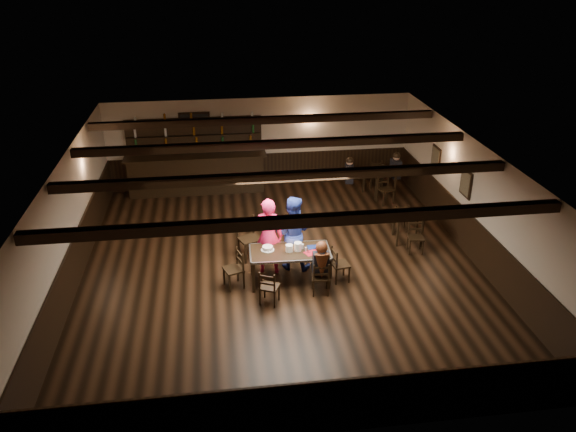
{
  "coord_description": "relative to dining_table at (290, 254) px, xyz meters",
  "views": [
    {
      "loc": [
        -1.35,
        -11.08,
        6.6
      ],
      "look_at": [
        0.19,
        0.2,
        1.16
      ],
      "focal_mm": 35.0,
      "sensor_mm": 36.0,
      "label": 1
    }
  ],
  "objects": [
    {
      "name": "tea_light",
      "position": [
        -0.0,
        0.14,
        0.09
      ],
      "size": [
        0.06,
        0.06,
        0.06
      ],
      "color": "#A5A8AD",
      "rests_on": "dining_table"
    },
    {
      "name": "chair_far_pushed",
      "position": [
        -0.82,
        1.22,
        -0.1
      ],
      "size": [
        0.6,
        0.59,
        1.0
      ],
      "color": "black",
      "rests_on": "ground"
    },
    {
      "name": "back_table_a",
      "position": [
        3.15,
        1.48,
        -0.04
      ],
      "size": [
        0.82,
        0.82,
        0.75
      ],
      "color": "black",
      "rests_on": "ground"
    },
    {
      "name": "chair_near_left",
      "position": [
        -0.56,
        -0.84,
        -0.23
      ],
      "size": [
        0.48,
        0.47,
        0.78
      ],
      "color": "black",
      "rests_on": "ground"
    },
    {
      "name": "chair_end_left",
      "position": [
        -1.15,
        -0.03,
        -0.19
      ],
      "size": [
        0.49,
        0.5,
        0.85
      ],
      "color": "black",
      "rests_on": "ground"
    },
    {
      "name": "salt_shaker",
      "position": [
        0.33,
        -0.05,
        0.12
      ],
      "size": [
        0.04,
        0.04,
        0.09
      ],
      "primitive_type": "cylinder",
      "color": "silver",
      "rests_on": "dining_table"
    },
    {
      "name": "menu_blue",
      "position": [
        0.54,
        0.1,
        0.07
      ],
      "size": [
        0.29,
        0.21,
        0.0
      ],
      "primitive_type": "cube",
      "rotation": [
        0.0,
        0.0,
        -0.0
      ],
      "color": "#0F1B4E",
      "rests_on": "dining_table"
    },
    {
      "name": "drink_glass",
      "position": [
        0.27,
        0.07,
        0.13
      ],
      "size": [
        0.07,
        0.07,
        0.11
      ],
      "primitive_type": "cylinder",
      "color": "silver",
      "rests_on": "dining_table"
    },
    {
      "name": "back_table_b",
      "position": [
        3.28,
        4.41,
        -0.03
      ],
      "size": [
        1.0,
        1.0,
        0.75
      ],
      "color": "black",
      "rests_on": "ground"
    },
    {
      "name": "pepper_shaker",
      "position": [
        0.37,
        -0.13,
        0.11
      ],
      "size": [
        0.03,
        0.03,
        0.08
      ],
      "primitive_type": "cylinder",
      "color": "#A5A8AD",
      "rests_on": "dining_table"
    },
    {
      "name": "man_blue",
      "position": [
        0.14,
        0.61,
        0.19
      ],
      "size": [
        1.0,
        0.87,
        1.74
      ],
      "primitive_type": "imported",
      "rotation": [
        0.0,
        0.0,
        2.85
      ],
      "color": "navy",
      "rests_on": "ground"
    },
    {
      "name": "chair_near_right",
      "position": [
        0.56,
        -0.61,
        -0.23
      ],
      "size": [
        0.39,
        0.37,
        0.77
      ],
      "color": "black",
      "rests_on": "ground"
    },
    {
      "name": "woman_pink",
      "position": [
        -0.41,
        0.48,
        0.21
      ],
      "size": [
        0.72,
        0.54,
        1.78
      ],
      "primitive_type": "imported",
      "rotation": [
        0.0,
        0.0,
        2.95
      ],
      "color": "#FF1D47",
      "rests_on": "ground"
    },
    {
      "name": "chair_end_right",
      "position": [
        1.03,
        -0.12,
        -0.22
      ],
      "size": [
        0.4,
        0.42,
        0.8
      ],
      "color": "black",
      "rests_on": "ground"
    },
    {
      "name": "cake",
      "position": [
        -0.47,
        0.11,
        0.11
      ],
      "size": [
        0.28,
        0.28,
        0.09
      ],
      "color": "white",
      "rests_on": "dining_table"
    },
    {
      "name": "ground",
      "position": [
        -0.11,
        0.67,
        -0.68
      ],
      "size": [
        10.0,
        10.0,
        0.0
      ],
      "primitive_type": "plane",
      "color": "black",
      "rests_on": "ground"
    },
    {
      "name": "seated_person",
      "position": [
        0.57,
        -0.57,
        0.14
      ],
      "size": [
        0.33,
        0.49,
        0.8
      ],
      "color": "black",
      "rests_on": "ground"
    },
    {
      "name": "bar_counter",
      "position": [
        -2.04,
        5.39,
        0.04
      ],
      "size": [
        4.12,
        0.7,
        2.2
      ],
      "color": "black",
      "rests_on": "ground"
    },
    {
      "name": "dining_table",
      "position": [
        0.0,
        0.0,
        0.0
      ],
      "size": [
        1.76,
        0.93,
        0.75
      ],
      "color": "black",
      "rests_on": "ground"
    },
    {
      "name": "bg_patron_left",
      "position": [
        2.34,
        4.36,
        0.16
      ],
      "size": [
        0.27,
        0.39,
        0.75
      ],
      "color": "black",
      "rests_on": "ground"
    },
    {
      "name": "plate_stack_b",
      "position": [
        0.17,
        0.0,
        0.16
      ],
      "size": [
        0.16,
        0.16,
        0.19
      ],
      "primitive_type": "cylinder",
      "color": "white",
      "rests_on": "dining_table"
    },
    {
      "name": "bg_patron_right",
      "position": [
        3.78,
        4.53,
        0.17
      ],
      "size": [
        0.26,
        0.39,
        0.78
      ],
      "color": "black",
      "rests_on": "ground"
    },
    {
      "name": "plate_stack_a",
      "position": [
        -0.01,
        -0.01,
        0.15
      ],
      "size": [
        0.16,
        0.16,
        0.15
      ],
      "primitive_type": "cylinder",
      "color": "white",
      "rests_on": "dining_table"
    },
    {
      "name": "menu_red",
      "position": [
        0.46,
        -0.13,
        0.07
      ],
      "size": [
        0.39,
        0.34,
        0.0
      ],
      "primitive_type": "cube",
      "rotation": [
        0.0,
        0.0,
        0.39
      ],
      "color": "maroon",
      "rests_on": "dining_table"
    },
    {
      "name": "room_shell",
      "position": [
        -0.1,
        0.71,
        1.06
      ],
      "size": [
        9.02,
        10.02,
        2.71
      ],
      "color": "beige",
      "rests_on": "ground"
    }
  ]
}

